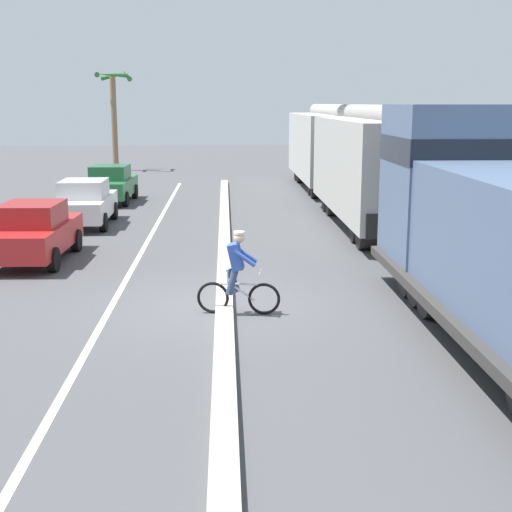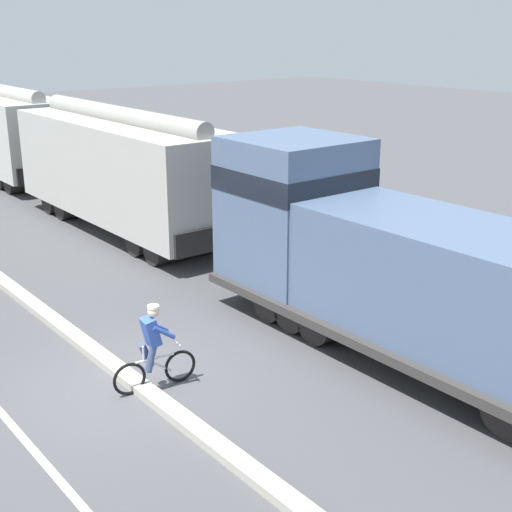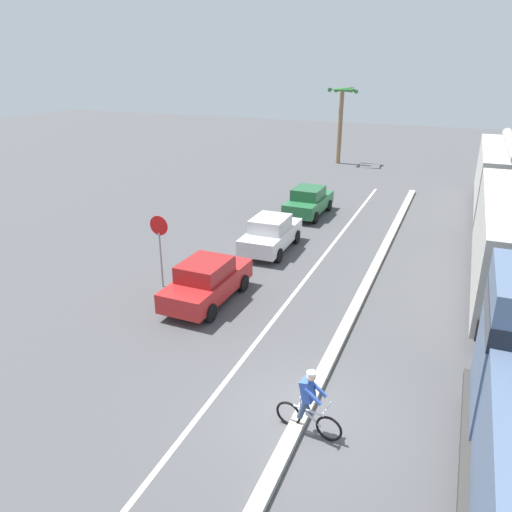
# 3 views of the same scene
# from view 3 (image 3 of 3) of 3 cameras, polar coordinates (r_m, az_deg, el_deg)

# --- Properties ---
(ground_plane) EXTENTS (120.00, 120.00, 0.00)m
(ground_plane) POSITION_cam_3_polar(r_m,az_deg,el_deg) (13.14, 5.30, -17.80)
(ground_plane) COLOR #4C4C4F
(median_curb) EXTENTS (0.36, 36.00, 0.16)m
(median_curb) POSITION_cam_3_polar(r_m,az_deg,el_deg) (18.01, 11.14, -6.01)
(median_curb) COLOR #B2AD9E
(median_curb) RESTS_ON ground
(lane_stripe) EXTENTS (0.14, 36.00, 0.01)m
(lane_stripe) POSITION_cam_3_polar(r_m,az_deg,el_deg) (18.57, 3.86, -4.98)
(lane_stripe) COLOR silver
(lane_stripe) RESTS_ON ground
(hopper_car_middle) EXTENTS (2.90, 10.60, 4.18)m
(hopper_car_middle) POSITION_cam_3_polar(r_m,az_deg,el_deg) (31.76, 26.63, 8.10)
(hopper_car_middle) COLOR beige
(hopper_car_middle) RESTS_ON ground
(parked_car_red) EXTENTS (1.91, 4.24, 1.62)m
(parked_car_red) POSITION_cam_3_polar(r_m,az_deg,el_deg) (18.15, -5.62, -2.86)
(parked_car_red) COLOR red
(parked_car_red) RESTS_ON ground
(parked_car_white) EXTENTS (1.88, 4.23, 1.62)m
(parked_car_white) POSITION_cam_3_polar(r_m,az_deg,el_deg) (22.94, 1.73, 2.60)
(parked_car_white) COLOR silver
(parked_car_white) RESTS_ON ground
(parked_car_green) EXTENTS (1.92, 4.24, 1.62)m
(parked_car_green) POSITION_cam_3_polar(r_m,az_deg,el_deg) (28.34, 6.05, 6.25)
(parked_car_green) COLOR #286B3D
(parked_car_green) RESTS_ON ground
(cyclist) EXTENTS (1.70, 0.51, 1.71)m
(cyclist) POSITION_cam_3_polar(r_m,az_deg,el_deg) (12.21, 6.00, -16.46)
(cyclist) COLOR black
(cyclist) RESTS_ON ground
(stop_sign) EXTENTS (0.76, 0.08, 2.88)m
(stop_sign) POSITION_cam_3_polar(r_m,az_deg,el_deg) (19.14, -10.96, 2.07)
(stop_sign) COLOR gray
(stop_sign) RESTS_ON ground
(palm_tree_near) EXTENTS (2.31, 2.26, 6.31)m
(palm_tree_near) POSITION_cam_3_polar(r_m,az_deg,el_deg) (42.80, 9.72, 16.23)
(palm_tree_near) COLOR #846647
(palm_tree_near) RESTS_ON ground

